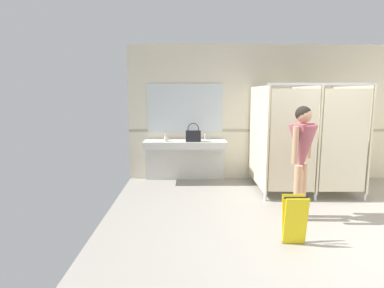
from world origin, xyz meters
The scene contains 11 objects.
ground_plane centered at (0.00, 0.00, -0.05)m, with size 6.35×6.38×0.10m, color gray.
wall_back centered at (0.00, 2.95, 1.41)m, with size 6.35×0.12×2.83m, color beige.
wall_back_tile_band centered at (0.00, 2.89, 1.05)m, with size 6.35×0.01×0.06m, color #9E937F.
vanity_counter centered at (-1.98, 2.68, 0.64)m, with size 1.69×0.55×0.99m.
mirror_panel centered at (-1.98, 2.88, 1.53)m, with size 1.59×0.02×1.01m, color silver.
bathroom_stalls centered at (0.28, 1.91, 1.05)m, with size 1.79×1.55×2.00m.
person_standing centered at (-0.27, 0.60, 1.05)m, with size 0.56×0.56×1.66m.
handbag centered at (-1.81, 2.46, 1.00)m, with size 0.30×0.10×0.38m.
soap_dispenser centered at (-1.92, 2.76, 0.96)m, with size 0.07×0.07×0.21m.
paper_cup centered at (-2.36, 2.48, 0.92)m, with size 0.07×0.07×0.09m, color beige.
wet_floor_sign centered at (-0.61, -0.22, 0.31)m, with size 0.28×0.19×0.60m.
Camera 1 is at (-1.91, -3.96, 1.83)m, focal length 30.24 mm.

